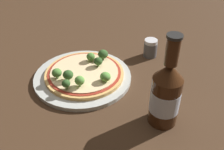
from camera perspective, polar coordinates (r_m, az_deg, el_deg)
The scene contains 13 objects.
ground_plane at distance 0.78m, azimuth -5.66°, elevation 0.36°, with size 3.00×3.00×0.00m, color #3D2819.
plate at distance 0.76m, azimuth -6.38°, elevation -0.45°, with size 0.28×0.28×0.01m.
pizza at distance 0.75m, azimuth -6.03°, elevation 0.37°, with size 0.22×0.22×0.01m.
broccoli_floret_0 at distance 0.68m, azimuth -7.06°, elevation -1.22°, with size 0.03×0.03×0.03m.
broccoli_floret_1 at distance 0.78m, azimuth -4.67°, elevation 4.00°, with size 0.03×0.03×0.03m.
broccoli_floret_2 at distance 0.70m, azimuth -1.45°, elevation -0.38°, with size 0.03×0.03×0.03m.
broccoli_floret_3 at distance 0.76m, azimuth -3.01°, elevation 2.99°, with size 0.02×0.02×0.03m.
broccoli_floret_4 at distance 0.72m, azimuth -11.93°, elevation 0.45°, with size 0.03×0.03×0.03m.
broccoli_floret_5 at distance 0.79m, azimuth -1.97°, elevation 4.56°, with size 0.03×0.03×0.03m.
broccoli_floret_6 at distance 0.71m, azimuth -9.54°, elevation 0.04°, with size 0.03×0.03×0.03m.
broccoli_floret_7 at distance 0.68m, azimuth -9.98°, elevation -1.88°, with size 0.02×0.02×0.03m.
beer_bottle at distance 0.59m, azimuth 11.62°, elevation -4.04°, with size 0.07×0.07×0.23m.
pepper_shaker at distance 0.85m, azimuth 8.36°, elevation 5.82°, with size 0.04×0.04×0.06m.
Camera 1 is at (0.58, -0.27, 0.45)m, focal length 42.00 mm.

